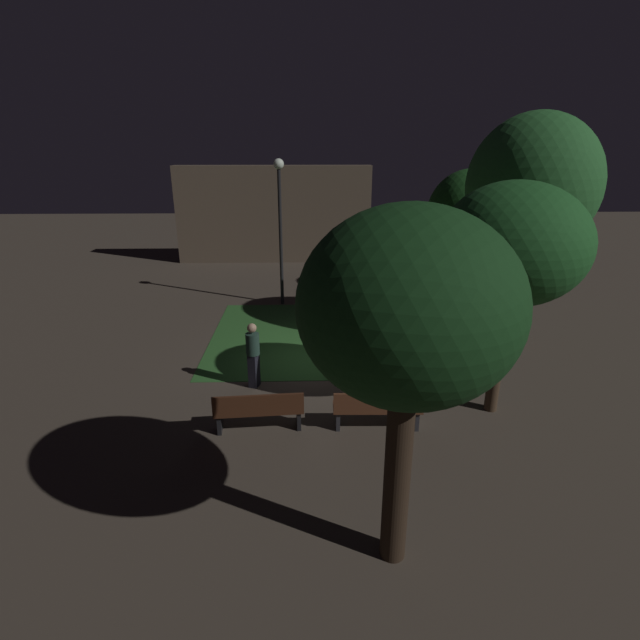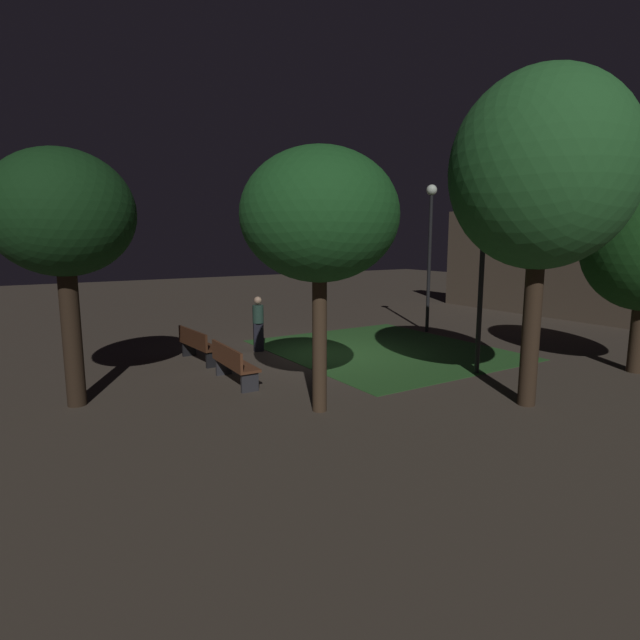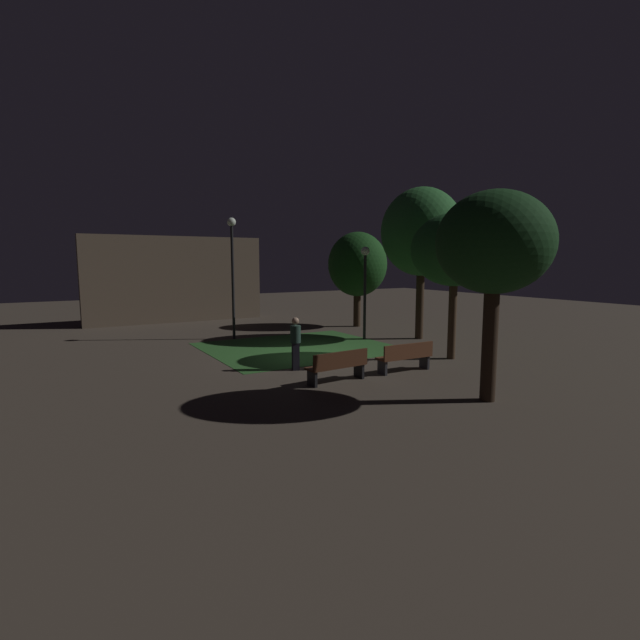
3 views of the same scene
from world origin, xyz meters
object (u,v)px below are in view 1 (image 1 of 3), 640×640
bench_back_row (378,408)px  tree_back_right (532,186)px  bench_by_lamp (259,410)px  tree_back_left (408,310)px  lamp_post_plaza_east (280,210)px  lamp_post_plaza_west (436,246)px  pedestrian (253,354)px  tree_left_canopy (513,245)px  tree_right_canopy (468,216)px

bench_back_row → tree_back_right: tree_back_right is taller
bench_by_lamp → tree_back_right: (6.90, 4.34, 3.99)m
bench_by_lamp → tree_back_left: 5.01m
bench_back_row → lamp_post_plaza_east: (-2.32, 8.30, 2.91)m
lamp_post_plaza_east → lamp_post_plaza_west: bearing=-31.9°
pedestrian → lamp_post_plaza_east: bearing=86.6°
tree_back_right → lamp_post_plaza_east: 7.96m
bench_back_row → lamp_post_plaza_west: bearing=66.1°
lamp_post_plaza_west → bench_by_lamp: bearing=-131.7°
bench_by_lamp → lamp_post_plaza_east: (0.08, 8.30, 2.91)m
bench_back_row → tree_left_canopy: tree_left_canopy is taller
lamp_post_plaza_east → bench_back_row: bearing=-74.4°
tree_back_left → tree_left_canopy: (2.84, 3.88, -0.03)m
tree_right_canopy → tree_back_right: 4.64m
tree_back_right → pedestrian: tree_back_right is taller
lamp_post_plaza_west → pedestrian: size_ratio=2.41×
bench_back_row → tree_back_left: bearing=-94.1°
bench_back_row → pedestrian: size_ratio=1.13×
tree_back_right → tree_back_left: 8.93m
tree_left_canopy → pedestrian: 6.12m
tree_left_canopy → pedestrian: (-5.30, 1.24, -2.80)m
tree_left_canopy → tree_right_canopy: bearing=77.6°
tree_back_right → tree_back_left: bearing=-122.1°
tree_back_left → lamp_post_plaza_west: size_ratio=1.26×
tree_back_left → lamp_post_plaza_west: 9.01m
bench_back_row → tree_right_canopy: size_ratio=0.38×
bench_by_lamp → tree_left_canopy: tree_left_canopy is taller
tree_left_canopy → lamp_post_plaza_east: 9.07m
tree_right_canopy → lamp_post_plaza_east: size_ratio=0.93×
tree_left_canopy → lamp_post_plaza_east: bearing=122.9°
tree_left_canopy → lamp_post_plaza_west: 4.79m
bench_back_row → tree_back_left: 4.52m
bench_back_row → pedestrian: 3.33m
tree_back_right → lamp_post_plaza_west: tree_back_right is taller
tree_right_canopy → lamp_post_plaza_east: 6.73m
bench_by_lamp → bench_back_row: same height
tree_left_canopy → lamp_post_plaza_west: (-0.22, 4.69, -0.95)m
tree_back_right → lamp_post_plaza_west: 2.95m
tree_right_canopy → tree_back_left: 12.85m
tree_right_canopy → lamp_post_plaza_east: lamp_post_plaza_east is taller
lamp_post_plaza_east → bench_by_lamp: bearing=-90.5°
lamp_post_plaza_east → pedestrian: lamp_post_plaza_east is taller
tree_back_right → pedestrian: (-7.20, -2.42, -3.62)m
tree_left_canopy → bench_by_lamp: bearing=-172.2°
bench_by_lamp → lamp_post_plaza_east: lamp_post_plaza_east is taller
bench_back_row → tree_right_canopy: 10.16m
tree_right_canopy → bench_by_lamp: bearing=-127.7°
tree_right_canopy → lamp_post_plaza_west: tree_right_canopy is taller
tree_back_right → lamp_post_plaza_east: tree_back_right is taller
tree_back_right → bench_by_lamp: bearing=-147.8°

